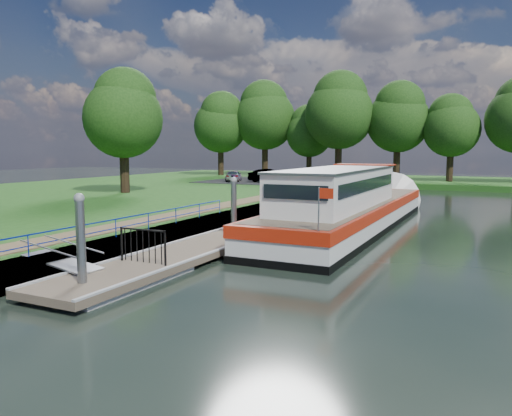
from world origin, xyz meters
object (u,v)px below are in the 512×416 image
at_px(car_b, 269,176).
at_px(car_c, 234,176).
at_px(car_a, 314,176).
at_px(pontoon, 275,225).
at_px(car_d, 317,174).
at_px(barge, 353,207).

bearing_deg(car_b, car_c, 87.86).
relative_size(car_a, car_b, 0.96).
distance_m(car_a, car_c, 8.64).
bearing_deg(car_b, pontoon, -154.59).
bearing_deg(car_c, car_a, 164.73).
bearing_deg(car_d, car_c, -142.95).
distance_m(car_a, car_b, 4.63).
height_order(pontoon, barge, barge).
height_order(pontoon, car_c, car_c).
distance_m(barge, car_b, 24.59).
bearing_deg(barge, car_b, 125.09).
bearing_deg(barge, car_c, 131.99).
relative_size(barge, car_a, 5.38).
xyz_separation_m(car_a, car_d, (-1.52, 5.20, -0.05)).
relative_size(pontoon, car_d, 6.76).
distance_m(pontoon, barge, 4.31).
distance_m(pontoon, car_a, 24.45).
xyz_separation_m(car_a, car_c, (-8.56, -1.16, -0.12)).
bearing_deg(car_d, pontoon, -80.22).
xyz_separation_m(barge, car_a, (-9.70, 21.44, 0.42)).
bearing_deg(car_a, barge, -46.19).
bearing_deg(car_a, pontoon, -56.05).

